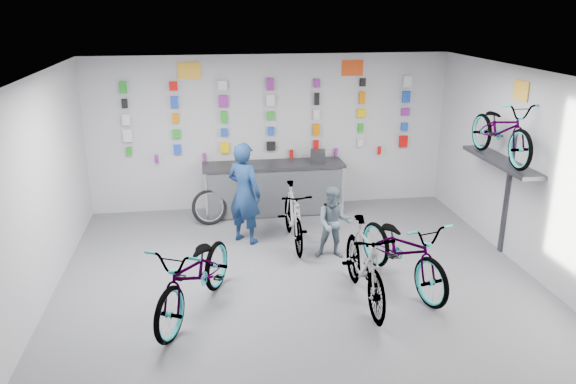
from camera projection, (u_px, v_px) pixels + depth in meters
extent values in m
plane|color=#4F4F54|center=(306.00, 303.00, 7.68)|extent=(8.00, 8.00, 0.00)
plane|color=white|center=(309.00, 82.00, 6.73)|extent=(8.00, 8.00, 0.00)
plane|color=silver|center=(270.00, 133.00, 10.95)|extent=(7.00, 0.00, 7.00)
plane|color=silver|center=(20.00, 214.00, 6.71)|extent=(0.00, 8.00, 8.00)
plane|color=silver|center=(558.00, 187.00, 7.70)|extent=(0.00, 8.00, 8.00)
cube|color=black|center=(274.00, 191.00, 10.87)|extent=(2.60, 0.60, 0.90)
cube|color=silver|center=(276.00, 194.00, 10.57)|extent=(2.60, 0.02, 0.90)
cube|color=silver|center=(206.00, 198.00, 10.39)|extent=(0.04, 0.04, 0.96)
cube|color=silver|center=(343.00, 191.00, 10.76)|extent=(0.04, 0.04, 0.96)
cube|color=black|center=(274.00, 165.00, 10.70)|extent=(2.70, 0.66, 0.06)
cube|color=#209521|center=(129.00, 151.00, 10.59)|extent=(0.10, 0.06, 0.15)
cube|color=#1943B7|center=(178.00, 149.00, 10.71)|extent=(0.14, 0.06, 0.18)
cube|color=#F3BB00|center=(225.00, 148.00, 10.84)|extent=(0.16, 0.06, 0.20)
cube|color=black|center=(271.00, 146.00, 10.97)|extent=(0.17, 0.06, 0.17)
cube|color=red|center=(316.00, 144.00, 11.09)|extent=(0.10, 0.06, 0.17)
cube|color=silver|center=(360.00, 143.00, 11.22)|extent=(0.12, 0.06, 0.14)
cube|color=red|center=(403.00, 141.00, 11.35)|extent=(0.17, 0.06, 0.23)
cube|color=silver|center=(128.00, 136.00, 10.49)|extent=(0.17, 0.06, 0.24)
cube|color=#209521|center=(177.00, 134.00, 10.62)|extent=(0.15, 0.06, 0.16)
cube|color=#1943B7|center=(224.00, 132.00, 10.74)|extent=(0.13, 0.06, 0.15)
cube|color=#1943B7|center=(271.00, 131.00, 10.87)|extent=(0.12, 0.06, 0.16)
cube|color=#D06D00|center=(316.00, 129.00, 11.00)|extent=(0.13, 0.06, 0.22)
cube|color=#209521|center=(361.00, 128.00, 11.13)|extent=(0.10, 0.06, 0.17)
cube|color=#1943B7|center=(404.00, 127.00, 11.25)|extent=(0.13, 0.06, 0.16)
cube|color=silver|center=(126.00, 120.00, 10.39)|extent=(0.14, 0.06, 0.21)
cube|color=#D06D00|center=(176.00, 118.00, 10.52)|extent=(0.12, 0.06, 0.18)
cube|color=#209521|center=(224.00, 117.00, 10.65)|extent=(0.12, 0.06, 0.22)
cube|color=#209521|center=(271.00, 116.00, 10.78)|extent=(0.14, 0.06, 0.15)
cube|color=silver|center=(317.00, 114.00, 10.90)|extent=(0.12, 0.06, 0.19)
cube|color=#F3BB00|center=(361.00, 113.00, 11.03)|extent=(0.17, 0.06, 0.15)
cube|color=#832081|center=(405.00, 112.00, 11.16)|extent=(0.16, 0.06, 0.14)
cube|color=black|center=(125.00, 104.00, 10.30)|extent=(0.10, 0.06, 0.17)
cube|color=#1943B7|center=(174.00, 102.00, 10.43)|extent=(0.14, 0.06, 0.22)
cube|color=#832081|center=(223.00, 101.00, 10.55)|extent=(0.18, 0.06, 0.22)
cube|color=silver|center=(271.00, 100.00, 10.68)|extent=(0.16, 0.06, 0.21)
cube|color=black|center=(317.00, 99.00, 10.81)|extent=(0.09, 0.06, 0.24)
cube|color=#D06D00|center=(362.00, 98.00, 10.93)|extent=(0.11, 0.06, 0.24)
cube|color=#1943B7|center=(406.00, 97.00, 11.06)|extent=(0.15, 0.06, 0.22)
cube|color=#209521|center=(123.00, 87.00, 10.20)|extent=(0.12, 0.06, 0.22)
cube|color=red|center=(173.00, 86.00, 10.33)|extent=(0.15, 0.06, 0.16)
cube|color=silver|center=(222.00, 85.00, 10.46)|extent=(0.18, 0.06, 0.18)
cube|color=#832081|center=(270.00, 84.00, 10.58)|extent=(0.13, 0.06, 0.23)
cube|color=#832081|center=(317.00, 83.00, 10.71)|extent=(0.11, 0.06, 0.16)
cube|color=black|center=(363.00, 82.00, 10.84)|extent=(0.11, 0.06, 0.16)
cube|color=silver|center=(407.00, 81.00, 10.97)|extent=(0.17, 0.06, 0.22)
cylinder|color=#832081|center=(157.00, 159.00, 10.69)|extent=(0.07, 0.07, 0.16)
cylinder|color=#832081|center=(204.00, 157.00, 10.82)|extent=(0.07, 0.07, 0.16)
cylinder|color=red|center=(291.00, 154.00, 11.06)|extent=(0.07, 0.07, 0.16)
cylinder|color=#832081|center=(336.00, 152.00, 11.19)|extent=(0.07, 0.07, 0.16)
cylinder|color=red|center=(379.00, 150.00, 11.31)|extent=(0.07, 0.07, 0.16)
cube|color=#333338|center=(501.00, 161.00, 8.78)|extent=(0.38, 1.90, 0.06)
cube|color=#333338|center=(507.00, 194.00, 8.98)|extent=(0.04, 0.10, 2.00)
cube|color=yellow|center=(189.00, 71.00, 10.33)|extent=(0.42, 0.02, 0.30)
cube|color=#E24616|center=(353.00, 68.00, 10.77)|extent=(0.42, 0.02, 0.30)
cube|color=yellow|center=(521.00, 90.00, 8.45)|extent=(0.02, 0.40, 0.30)
imported|color=gray|center=(195.00, 275.00, 7.27)|extent=(1.55, 2.21, 1.10)
imported|color=gray|center=(365.00, 263.00, 7.57)|extent=(0.54, 1.88, 1.13)
imported|color=gray|center=(403.00, 250.00, 8.03)|extent=(1.25, 2.20, 1.09)
imported|color=gray|center=(293.00, 216.00, 9.41)|extent=(0.50, 1.72, 1.03)
imported|color=gray|center=(502.00, 130.00, 8.61)|extent=(0.63, 1.80, 0.95)
imported|color=navy|center=(244.00, 193.00, 9.41)|extent=(0.75, 0.73, 1.74)
imported|color=slate|center=(334.00, 223.00, 8.89)|extent=(0.65, 0.56, 1.18)
torus|color=black|center=(209.00, 207.00, 10.37)|extent=(0.71, 0.42, 0.66)
torus|color=silver|center=(209.00, 207.00, 10.37)|extent=(0.57, 0.32, 0.53)
cube|color=black|center=(318.00, 156.00, 10.78)|extent=(0.34, 0.35, 0.22)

